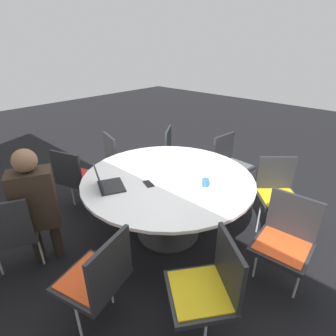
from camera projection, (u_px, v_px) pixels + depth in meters
ground_plane at (168, 232)px, 3.06m from camera, size 16.00×16.00×0.00m
conference_table at (168, 188)px, 2.80m from camera, size 1.79×1.79×0.73m
chair_0 at (9, 230)px, 2.27m from camera, size 0.57×0.58×0.87m
chair_1 at (98, 276)px, 1.83m from camera, size 0.52×0.54×0.87m
chair_2 at (209, 284)px, 1.77m from camera, size 0.60×0.60×0.87m
chair_3 at (285, 237)px, 2.20m from camera, size 0.47×0.45×0.87m
chair_4 at (277, 190)px, 2.89m from camera, size 0.61×0.61×0.87m
chair_5 at (230, 161)px, 3.61m from camera, size 0.46×0.48×0.87m
chair_6 at (177, 151)px, 3.92m from camera, size 0.59×0.60×0.87m
chair_7 at (120, 157)px, 3.73m from camera, size 0.54×0.52×0.87m
chair_8 at (76, 175)px, 3.22m from camera, size 0.55×0.54×0.87m
person_0 at (35, 201)px, 2.34m from camera, size 0.36×0.42×1.22m
laptop at (106, 183)px, 2.51m from camera, size 0.37×0.35×0.21m
coffee_cup at (206, 182)px, 2.55m from camera, size 0.07×0.07×0.08m
cell_phone at (148, 184)px, 2.60m from camera, size 0.16×0.11×0.01m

